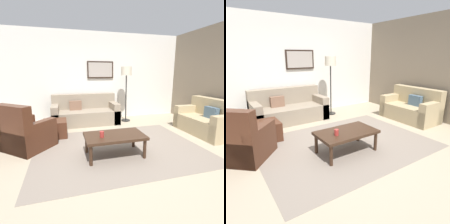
# 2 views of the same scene
# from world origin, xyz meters

# --- Properties ---
(ground_plane) EXTENTS (8.00, 8.00, 0.00)m
(ground_plane) POSITION_xyz_m (0.00, 0.00, 0.00)
(ground_plane) COLOR tan
(rear_partition) EXTENTS (6.00, 0.12, 2.80)m
(rear_partition) POSITION_xyz_m (0.00, 2.60, 1.40)
(rear_partition) COLOR silver
(rear_partition) RESTS_ON ground_plane
(area_rug) EXTENTS (3.36, 2.48, 0.01)m
(area_rug) POSITION_xyz_m (0.00, 0.00, 0.00)
(area_rug) COLOR gray
(area_rug) RESTS_ON ground_plane
(couch_main) EXTENTS (1.96, 0.90, 0.88)m
(couch_main) POSITION_xyz_m (-0.42, 2.10, 0.30)
(couch_main) COLOR gray
(couch_main) RESTS_ON ground_plane
(couch_loveseat) EXTENTS (0.81, 1.49, 0.88)m
(couch_loveseat) POSITION_xyz_m (2.48, 0.29, 0.30)
(couch_loveseat) COLOR tan
(couch_loveseat) RESTS_ON ground_plane
(armchair_leather) EXTENTS (1.13, 1.13, 0.95)m
(armchair_leather) POSITION_xyz_m (-1.83, 0.46, 0.31)
(armchair_leather) COLOR #4C2819
(armchair_leather) RESTS_ON ground_plane
(ottoman) EXTENTS (0.56, 0.56, 0.40)m
(ottoman) POSITION_xyz_m (-1.29, 1.09, 0.20)
(ottoman) COLOR #4C2819
(ottoman) RESTS_ON ground_plane
(coffee_table) EXTENTS (1.10, 0.64, 0.41)m
(coffee_table) POSITION_xyz_m (-0.18, -0.29, 0.36)
(coffee_table) COLOR #382316
(coffee_table) RESTS_ON ground_plane
(cup) EXTENTS (0.08, 0.08, 0.11)m
(cup) POSITION_xyz_m (-0.44, -0.35, 0.46)
(cup) COLOR #B2332D
(cup) RESTS_ON coffee_table
(lamp_standing) EXTENTS (0.32, 0.32, 1.71)m
(lamp_standing) POSITION_xyz_m (0.87, 1.97, 1.41)
(lamp_standing) COLOR black
(lamp_standing) RESTS_ON ground_plane
(framed_artwork) EXTENTS (0.85, 0.04, 0.54)m
(framed_artwork) POSITION_xyz_m (0.17, 2.51, 1.62)
(framed_artwork) COLOR black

